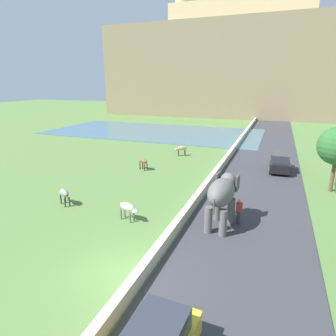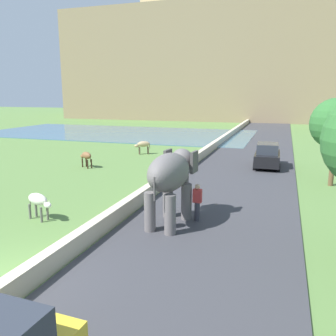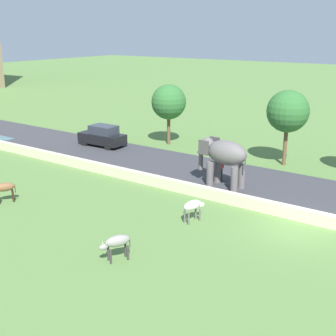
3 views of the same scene
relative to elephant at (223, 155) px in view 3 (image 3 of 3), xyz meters
The scene contains 11 objects.
ground_plane 7.10m from the elephant, 120.45° to the right, with size 220.00×220.00×0.00m, color #567A3D.
road_surface 14.37m from the elephant, 83.72° to the left, with size 7.00×120.00×0.06m, color #38383D.
barrier_wall 12.46m from the elephant, 100.47° to the left, with size 0.40×110.00×0.67m, color beige.
elephant is the anchor object (origin of this frame).
person_beside_elephant 1.62m from the elephant, 32.76° to the left, with size 0.36×0.22×1.63m.
car_black 13.32m from the elephant, 76.35° to the left, with size 1.86×4.03×1.80m.
cow_brown 12.92m from the elephant, 136.31° to the left, with size 1.36×0.99×1.15m.
cow_white 5.74m from the elephant, 167.22° to the right, with size 1.42×0.71×1.15m.
cow_grey 10.80m from the elephant, behind, with size 1.37×0.97×1.15m.
tree_near 11.34m from the elephant, 51.90° to the left, with size 2.90×2.90×5.05m.
tree_far 7.09m from the elephant, 12.16° to the right, with size 2.97×2.97×5.39m.
Camera 3 is at (-19.83, -6.19, 9.38)m, focal length 47.43 mm.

